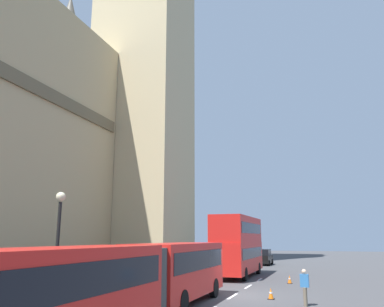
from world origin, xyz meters
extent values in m
plane|color=#424244|center=(0.00, 0.00, 0.00)|extent=(160.00, 160.00, 0.00)
cube|color=silver|center=(-0.42, 0.00, 0.01)|extent=(2.20, 0.16, 0.01)
cube|color=silver|center=(4.18, 0.00, 0.01)|extent=(2.20, 0.16, 0.01)
cube|color=silver|center=(8.78, 0.00, 0.01)|extent=(2.20, 0.16, 0.01)
cube|color=#C6B284|center=(20.33, 16.00, 29.42)|extent=(10.30, 10.30, 58.84)
cone|color=#565147|center=(9.48, 20.00, 27.19)|extent=(2.40, 2.40, 4.75)
cube|color=red|center=(-3.71, 2.00, 1.65)|extent=(8.13, 2.50, 2.50)
cube|color=black|center=(-3.71, 2.00, 2.10)|extent=(7.48, 2.54, 0.90)
cube|color=red|center=(-12.74, 2.00, 1.65)|extent=(8.13, 2.50, 2.50)
cube|color=black|center=(-12.74, 2.00, 2.10)|extent=(7.48, 2.54, 0.90)
cylinder|color=#3F3F3F|center=(-8.22, 2.00, 1.65)|extent=(2.38, 2.38, 2.25)
cylinder|color=black|center=(-1.11, 0.88, 0.50)|extent=(1.00, 0.30, 1.00)
cylinder|color=black|center=(-6.15, 0.88, 0.50)|extent=(1.00, 0.30, 1.00)
cube|color=red|center=(10.49, 2.00, 1.60)|extent=(9.62, 2.50, 2.40)
cube|color=#1E232D|center=(10.49, 2.00, 1.95)|extent=(8.66, 2.54, 0.84)
cube|color=red|center=(10.49, 2.00, 3.85)|extent=(9.43, 2.50, 2.10)
cube|color=#1E232D|center=(10.49, 2.00, 3.95)|extent=(8.66, 2.54, 0.84)
cylinder|color=black|center=(13.57, 0.88, 0.50)|extent=(1.00, 0.30, 1.00)
cylinder|color=black|center=(7.41, 0.88, 0.50)|extent=(1.00, 0.30, 1.00)
cube|color=black|center=(25.69, 2.26, 0.70)|extent=(4.40, 1.80, 0.90)
cube|color=black|center=(25.49, 2.26, 1.50)|extent=(2.46, 1.66, 0.70)
cylinder|color=black|center=(27.09, 1.45, 0.32)|extent=(0.64, 0.30, 0.64)
cylinder|color=black|center=(24.28, 1.45, 0.32)|extent=(0.64, 0.30, 0.64)
cube|color=black|center=(-0.79, -2.16, 0.01)|extent=(0.36, 0.36, 0.03)
cone|color=orange|center=(-0.79, -2.16, 0.31)|extent=(0.28, 0.28, 0.55)
cylinder|color=white|center=(-0.79, -2.16, 0.33)|extent=(0.17, 0.17, 0.08)
cube|color=black|center=(6.91, -2.45, 0.01)|extent=(0.36, 0.36, 0.03)
cone|color=orange|center=(6.91, -2.45, 0.31)|extent=(0.28, 0.28, 0.55)
cylinder|color=white|center=(6.91, -2.45, 0.33)|extent=(0.17, 0.17, 0.08)
cylinder|color=black|center=(-7.35, 6.50, 2.40)|extent=(0.16, 0.16, 4.80)
sphere|color=beige|center=(-7.35, 6.50, 5.05)|extent=(0.44, 0.44, 0.44)
cylinder|color=#726651|center=(-2.51, -4.00, 0.43)|extent=(0.16, 0.16, 0.86)
cylinder|color=#726651|center=(-2.31, -4.01, 0.43)|extent=(0.16, 0.16, 0.86)
cube|color=#3372B2|center=(-2.41, -4.01, 1.16)|extent=(0.26, 0.41, 0.60)
sphere|color=beige|center=(-2.41, -4.01, 1.58)|extent=(0.22, 0.22, 0.22)
camera|label=1|loc=(-22.55, -5.19, 3.16)|focal=36.30mm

